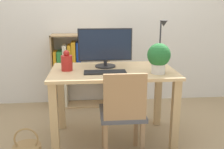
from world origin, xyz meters
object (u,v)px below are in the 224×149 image
vase (67,62)px  chair (123,112)px  desk_lamp (162,39)px  bookshelf (72,70)px  potted_plant (159,57)px  keyboard (105,72)px  monitor (105,47)px

vase → chair: size_ratio=0.24×
vase → desk_lamp: bearing=4.2°
bookshelf → potted_plant: bearing=-53.7°
desk_lamp → chair: bearing=-134.5°
bookshelf → keyboard: bearing=-71.2°
desk_lamp → bookshelf: desk_lamp is taller
monitor → potted_plant: monitor is taller
potted_plant → vase: bearing=167.6°
desk_lamp → potted_plant: (-0.09, -0.26, -0.13)m
potted_plant → bookshelf: bearing=126.3°
monitor → keyboard: (-0.02, -0.26, -0.20)m
keyboard → potted_plant: bearing=-6.9°
vase → bookshelf: bearing=91.5°
desk_lamp → bookshelf: bearing=136.0°
vase → potted_plant: potted_plant is taller
desk_lamp → bookshelf: 1.47m
desk_lamp → chair: (-0.45, -0.46, -0.59)m
bookshelf → chair: bearing=-69.2°
keyboard → bookshelf: (-0.39, 1.15, -0.25)m
chair → bookshelf: bearing=102.9°
keyboard → vase: bearing=160.5°
vase → desk_lamp: 0.98m
chair → bookshelf: size_ratio=0.85×
vase → bookshelf: 1.07m
monitor → desk_lamp: size_ratio=1.15×
potted_plant → chair: 0.61m
monitor → chair: bearing=-76.5°
monitor → keyboard: 0.33m
chair → bookshelf: 1.51m
keyboard → monitor: bearing=85.7°
bookshelf → desk_lamp: bearing=-44.0°
potted_plant → bookshelf: (-0.89, 1.21, -0.40)m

